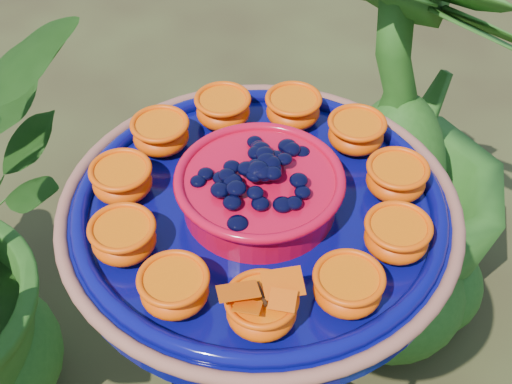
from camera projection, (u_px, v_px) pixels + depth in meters
The scene contains 3 objects.
tripod_stand at pixel (259, 382), 1.23m from camera, with size 0.44×0.44×0.99m.
feeder_dish at pixel (259, 207), 0.93m from camera, with size 0.61×0.61×0.12m.
shrub_back_right at pixel (397, 146), 1.77m from camera, with size 0.61×0.61×1.09m, color #215015.
Camera 1 is at (-0.09, -0.68, 1.71)m, focal length 50.00 mm.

